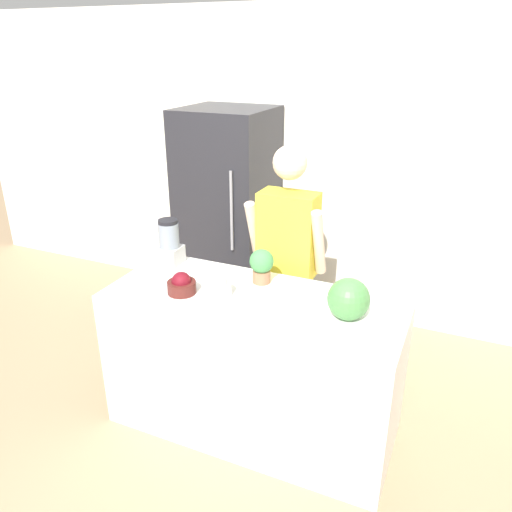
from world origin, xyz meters
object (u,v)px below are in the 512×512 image
at_px(potted_plant, 262,265).
at_px(bowl_cherries, 182,285).
at_px(watermelon, 349,299).
at_px(person, 287,265).
at_px(refrigerator, 228,217).
at_px(bowl_cream, 217,287).
at_px(blender, 169,243).

bearing_deg(potted_plant, bowl_cherries, -139.38).
relative_size(watermelon, bowl_cherries, 1.33).
distance_m(person, watermelon, 0.86).
height_order(person, potted_plant, person).
xyz_separation_m(refrigerator, person, (0.81, -0.71, -0.03)).
distance_m(bowl_cherries, bowl_cream, 0.21).
xyz_separation_m(refrigerator, bowl_cherries, (0.40, -1.41, 0.06)).
xyz_separation_m(person, bowl_cream, (-0.20, -0.64, 0.09)).
xyz_separation_m(bowl_cream, blender, (-0.50, 0.28, 0.09)).
bearing_deg(refrigerator, watermelon, -43.90).
bearing_deg(blender, bowl_cream, -29.32).
height_order(blender, potted_plant, blender).
distance_m(watermelon, blender, 1.30).
height_order(person, bowl_cream, person).
bearing_deg(bowl_cream, potted_plant, 56.99).
height_order(watermelon, potted_plant, watermelon).
relative_size(bowl_cream, potted_plant, 0.80).
distance_m(bowl_cream, potted_plant, 0.32).
relative_size(refrigerator, blender, 5.88).
height_order(person, bowl_cherries, person).
distance_m(refrigerator, potted_plant, 1.34).
relative_size(bowl_cream, blender, 0.56).
xyz_separation_m(bowl_cherries, potted_plant, (0.38, 0.32, 0.07)).
height_order(watermelon, bowl_cherries, watermelon).
bearing_deg(potted_plant, blender, 178.32).
relative_size(bowl_cherries, potted_plant, 0.78).
distance_m(refrigerator, bowl_cherries, 1.47).
height_order(refrigerator, bowl_cherries, refrigerator).
relative_size(refrigerator, bowl_cherries, 10.70).
height_order(refrigerator, person, refrigerator).
relative_size(watermelon, blender, 0.73).
height_order(watermelon, blender, blender).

